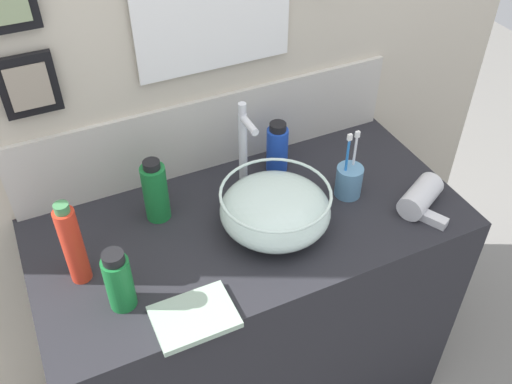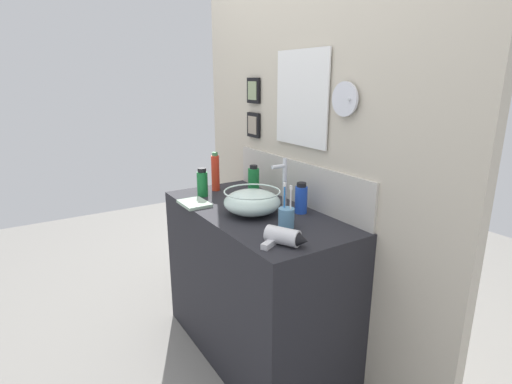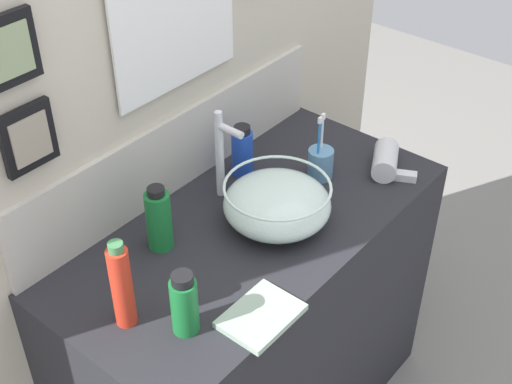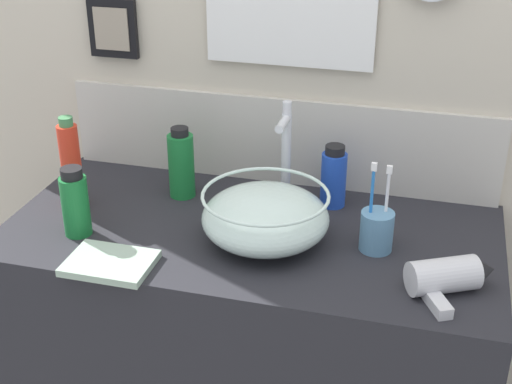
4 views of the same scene
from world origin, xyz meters
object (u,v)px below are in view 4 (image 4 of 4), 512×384
hair_drier (450,276)px  shampoo_bottle (334,177)px  glass_bowl_sink (265,217)px  toothbrush_cup (377,230)px  lotion_bottle (72,164)px  spray_bottle (75,203)px  hand_towel (110,263)px  faucet (286,149)px  soap_dispenser (181,164)px

hair_drier → shampoo_bottle: bearing=133.1°
glass_bowl_sink → shampoo_bottle: (0.12, 0.22, 0.01)m
toothbrush_cup → lotion_bottle: bearing=178.9°
spray_bottle → hair_drier: bearing=-1.0°
hair_drier → toothbrush_cup: size_ratio=0.93×
glass_bowl_sink → spray_bottle: (-0.42, -0.08, 0.01)m
hair_drier → hand_towel: 0.71m
glass_bowl_sink → lotion_bottle: lotion_bottle is taller
lotion_bottle → glass_bowl_sink: bearing=-5.5°
toothbrush_cup → lotion_bottle: (-0.74, 0.01, 0.06)m
glass_bowl_sink → hair_drier: glass_bowl_sink is taller
faucet → spray_bottle: faucet is taller
lotion_bottle → shampoo_bottle: size_ratio=1.48×
lotion_bottle → hand_towel: lotion_bottle is taller
lotion_bottle → soap_dispenser: (0.23, 0.12, -0.03)m
glass_bowl_sink → spray_bottle: bearing=-169.9°
spray_bottle → shampoo_bottle: bearing=28.6°
hair_drier → spray_bottle: (-0.83, 0.02, 0.04)m
lotion_bottle → shampoo_bottle: bearing=15.6°
shampoo_bottle → faucet: bearing=-167.1°
toothbrush_cup → soap_dispenser: 0.52m
faucet → shampoo_bottle: 0.14m
toothbrush_cup → lotion_bottle: 0.74m
faucet → shampoo_bottle: (0.12, 0.03, -0.07)m
faucet → soap_dispenser: size_ratio=1.45×
lotion_bottle → shampoo_bottle: (0.61, 0.17, -0.04)m
shampoo_bottle → lotion_bottle: bearing=-164.4°
faucet → hand_towel: bearing=-127.8°
lotion_bottle → soap_dispenser: lotion_bottle is taller
hair_drier → soap_dispenser: (-0.67, 0.26, 0.05)m
hair_drier → hand_towel: size_ratio=1.06×
glass_bowl_sink → faucet: faucet is taller
glass_bowl_sink → faucet: (-0.00, 0.19, 0.08)m
shampoo_bottle → hand_towel: bearing=-135.3°
lotion_bottle → soap_dispenser: bearing=27.8°
soap_dispenser → hand_towel: (-0.03, -0.36, -0.08)m
hair_drier → faucet: bearing=145.0°
faucet → lotion_bottle: size_ratio=1.13×
shampoo_bottle → hand_towel: (-0.41, -0.40, -0.07)m
spray_bottle → faucet: bearing=32.2°
faucet → glass_bowl_sink: bearing=-90.0°
shampoo_bottle → toothbrush_cup: bearing=-55.4°
lotion_bottle → shampoo_bottle: lotion_bottle is taller
faucet → hand_towel: 0.50m
toothbrush_cup → spray_bottle: bearing=-170.7°
glass_bowl_sink → shampoo_bottle: 0.25m
toothbrush_cup → hand_towel: 0.58m
lotion_bottle → spray_bottle: bearing=-60.5°
spray_bottle → glass_bowl_sink: bearing=10.1°
faucet → soap_dispenser: bearing=-175.3°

